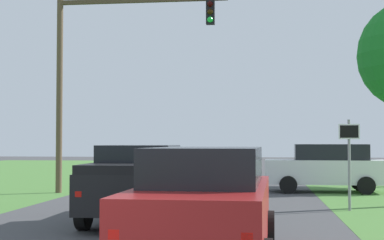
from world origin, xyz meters
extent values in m
plane|color=#424244|center=(0.00, 9.05, 0.00)|extent=(120.00, 120.00, 0.00)
cube|color=maroon|center=(1.68, 4.31, 0.83)|extent=(2.08, 5.01, 0.94)
cube|color=black|center=(1.68, 4.56, 1.60)|extent=(1.79, 3.12, 0.60)
cube|color=red|center=(0.81, 1.88, 0.88)|extent=(0.14, 0.06, 0.12)
cube|color=red|center=(2.41, 1.84, 0.88)|extent=(0.14, 0.06, 0.12)
cylinder|color=black|center=(0.75, 5.87, 0.36)|extent=(0.25, 0.73, 0.72)
cylinder|color=black|center=(2.69, 5.82, 0.36)|extent=(0.25, 0.73, 0.72)
cube|color=black|center=(-0.43, 9.32, 0.85)|extent=(2.02, 5.11, 0.89)
cube|color=black|center=(-0.43, 9.06, 1.60)|extent=(1.77, 1.95, 0.61)
cube|color=black|center=(-0.42, 7.74, 1.39)|extent=(1.91, 1.95, 0.20)
cube|color=red|center=(-1.23, 6.79, 0.89)|extent=(0.14, 0.06, 0.12)
cube|color=red|center=(0.40, 6.80, 0.89)|extent=(0.14, 0.06, 0.12)
cylinder|color=black|center=(-1.43, 10.89, 0.40)|extent=(0.24, 0.80, 0.80)
cylinder|color=black|center=(0.56, 10.90, 0.40)|extent=(0.24, 0.80, 0.80)
cylinder|color=black|center=(-1.42, 7.73, 0.40)|extent=(0.24, 0.80, 0.80)
cylinder|color=black|center=(0.58, 7.74, 0.40)|extent=(0.24, 0.80, 0.80)
cylinder|color=brown|center=(-5.28, 16.73, 4.03)|extent=(0.24, 0.24, 8.06)
cube|color=#4C3D2B|center=(-1.98, 16.73, 7.46)|extent=(6.60, 0.16, 0.16)
cube|color=black|center=(0.66, 16.73, 6.91)|extent=(0.32, 0.28, 0.90)
sphere|color=black|center=(0.66, 16.58, 7.21)|extent=(0.22, 0.22, 0.22)
sphere|color=black|center=(0.66, 16.58, 6.91)|extent=(0.22, 0.22, 0.22)
sphere|color=#1ED83F|center=(0.66, 16.58, 6.61)|extent=(0.22, 0.22, 0.22)
cylinder|color=gray|center=(5.09, 12.15, 1.32)|extent=(0.08, 0.08, 2.63)
cube|color=white|center=(5.09, 12.12, 2.28)|extent=(0.60, 0.03, 0.44)
cube|color=black|center=(5.09, 12.11, 2.28)|extent=(0.52, 0.01, 0.36)
cube|color=silver|center=(5.05, 18.29, 0.81)|extent=(4.70, 1.91, 0.94)
cube|color=black|center=(5.28, 18.28, 1.58)|extent=(2.83, 1.65, 0.61)
cube|color=red|center=(2.77, 19.08, 0.85)|extent=(0.06, 0.14, 0.12)
cube|color=red|center=(2.73, 17.60, 0.85)|extent=(0.06, 0.14, 0.12)
cylinder|color=black|center=(6.51, 19.16, 0.34)|extent=(0.68, 0.23, 0.68)
cylinder|color=black|center=(6.47, 17.35, 0.34)|extent=(0.68, 0.23, 0.68)
cylinder|color=black|center=(3.63, 19.22, 0.34)|extent=(0.68, 0.23, 0.68)
cylinder|color=black|center=(3.58, 17.42, 0.34)|extent=(0.68, 0.23, 0.68)
camera|label=1|loc=(2.58, -4.90, 1.99)|focal=53.74mm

